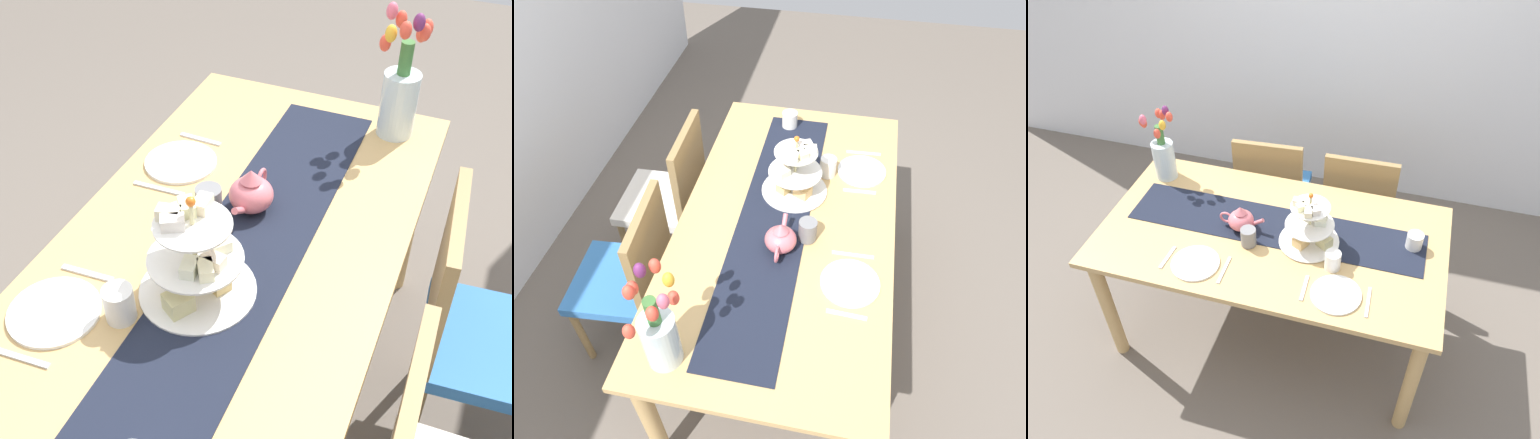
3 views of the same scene
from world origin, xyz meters
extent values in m
plane|color=#6B6056|center=(0.00, 0.00, 0.00)|extent=(8.00, 8.00, 0.00)
cube|color=tan|center=(0.00, 0.00, 0.76)|extent=(1.73, 0.92, 0.03)
cylinder|color=tan|center=(-0.80, -0.39, 0.37)|extent=(0.07, 0.07, 0.75)
cylinder|color=tan|center=(-0.80, 0.39, 0.37)|extent=(0.07, 0.07, 0.75)
cylinder|color=olive|center=(-0.02, 0.60, 0.21)|extent=(0.04, 0.04, 0.41)
cylinder|color=olive|center=(-0.38, 0.57, 0.21)|extent=(0.04, 0.04, 0.41)
cube|color=#3370B7|center=(-0.22, 0.76, 0.43)|extent=(0.45, 0.45, 0.05)
cube|color=olive|center=(-0.20, 0.57, 0.69)|extent=(0.42, 0.07, 0.45)
cube|color=black|center=(0.00, 0.06, 0.78)|extent=(1.52, 0.30, 0.00)
cylinder|color=beige|center=(0.19, 0.00, 0.92)|extent=(0.01, 0.01, 0.28)
cylinder|color=white|center=(0.19, 0.00, 0.78)|extent=(0.30, 0.30, 0.01)
cylinder|color=white|center=(0.19, 0.00, 0.89)|extent=(0.24, 0.24, 0.01)
cylinder|color=white|center=(0.19, 0.00, 1.00)|extent=(0.19, 0.19, 0.01)
cube|color=beige|center=(0.27, -0.01, 0.81)|extent=(0.09, 0.08, 0.05)
cube|color=#E0BF73|center=(0.17, 0.05, 0.81)|extent=(0.07, 0.07, 0.04)
cube|color=#EEBF75|center=(0.16, -0.04, 0.81)|extent=(0.08, 0.09, 0.05)
cube|color=silver|center=(0.24, 0.01, 0.91)|extent=(0.06, 0.05, 0.03)
cube|color=#EEE9BE|center=(0.24, 0.05, 0.91)|extent=(0.07, 0.06, 0.03)
cube|color=#EFDEC8|center=(0.20, 0.05, 0.91)|extent=(0.04, 0.06, 0.03)
cube|color=beige|center=(0.15, 0.04, 0.91)|extent=(0.07, 0.06, 0.03)
cube|color=beige|center=(0.14, 0.00, 1.02)|extent=(0.06, 0.04, 0.03)
cube|color=beige|center=(0.16, -0.03, 1.02)|extent=(0.07, 0.06, 0.03)
cube|color=#F1E5BF|center=(0.20, -0.06, 1.02)|extent=(0.05, 0.06, 0.03)
cube|color=silver|center=(0.22, -0.03, 1.02)|extent=(0.06, 0.07, 0.03)
sphere|color=orange|center=(0.19, 0.00, 1.07)|extent=(0.02, 0.02, 0.02)
ellipsoid|color=#D66B75|center=(-0.16, 0.00, 0.83)|extent=(0.13, 0.13, 0.10)
cone|color=#D66B75|center=(-0.16, 0.00, 0.90)|extent=(0.06, 0.06, 0.04)
cylinder|color=#D66B75|center=(-0.07, 0.00, 0.84)|extent=(0.07, 0.02, 0.06)
torus|color=#D66B75|center=(-0.24, 0.00, 0.83)|extent=(0.07, 0.01, 0.07)
cylinder|color=silver|center=(-0.72, 0.29, 0.89)|extent=(0.12, 0.12, 0.22)
cylinder|color=#3D7538|center=(-0.72, 0.29, 1.05)|extent=(0.04, 0.04, 0.12)
ellipsoid|color=#EF4C38|center=(-0.64, 0.29, 1.18)|extent=(0.04, 0.04, 0.06)
ellipsoid|color=#6B2860|center=(-0.68, 0.32, 1.19)|extent=(0.04, 0.04, 0.06)
ellipsoid|color=#EF4C38|center=(-0.71, 0.34, 1.15)|extent=(0.04, 0.04, 0.06)
ellipsoid|color=#EF4C38|center=(-0.73, 0.34, 1.16)|extent=(0.04, 0.04, 0.06)
ellipsoid|color=#EF4C38|center=(-0.82, 0.32, 1.10)|extent=(0.04, 0.04, 0.06)
ellipsoid|color=#EF4C38|center=(-0.78, 0.25, 1.15)|extent=(0.04, 0.04, 0.06)
ellipsoid|color=#E5607A|center=(-0.76, 0.22, 1.18)|extent=(0.04, 0.04, 0.06)
ellipsoid|color=#EF4C38|center=(-0.69, 0.23, 1.11)|extent=(0.04, 0.04, 0.06)
ellipsoid|color=yellow|center=(-0.66, 0.25, 1.15)|extent=(0.04, 0.04, 0.06)
cylinder|color=white|center=(-0.29, -0.30, 0.78)|extent=(0.23, 0.23, 0.01)
cube|color=silver|center=(-0.43, -0.30, 0.78)|extent=(0.02, 0.15, 0.01)
cube|color=silver|center=(-0.14, -0.30, 0.78)|extent=(0.02, 0.17, 0.01)
cylinder|color=white|center=(0.39, -0.30, 0.78)|extent=(0.23, 0.23, 0.01)
cube|color=silver|center=(0.25, -0.30, 0.78)|extent=(0.02, 0.15, 0.01)
cube|color=silver|center=(0.54, -0.30, 0.78)|extent=(0.02, 0.17, 0.01)
cylinder|color=slate|center=(-0.09, -0.10, 0.83)|extent=(0.08, 0.08, 0.09)
cylinder|color=white|center=(0.34, -0.14, 0.82)|extent=(0.08, 0.08, 0.09)
camera|label=1|loc=(1.18, 0.56, 2.00)|focal=45.47mm
camera|label=2|loc=(-1.45, -0.21, 2.29)|focal=34.05mm
camera|label=3|loc=(0.58, -1.76, 2.56)|focal=35.85mm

